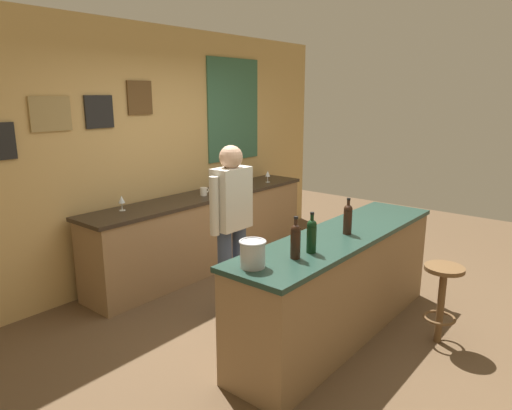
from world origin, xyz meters
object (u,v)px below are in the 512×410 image
(bar_stool, at_px, (442,291))
(wine_bottle_a, at_px, (296,240))
(bartender, at_px, (232,220))
(wine_bottle_b, at_px, (312,235))
(wine_glass_b, at_px, (268,174))
(wine_glass_a, at_px, (122,200))
(coffee_mug, at_px, (204,191))
(wine_bottle_c, at_px, (348,218))
(ice_bucket, at_px, (253,253))

(bar_stool, relative_size, wine_bottle_a, 2.22)
(bartender, xyz_separation_m, wine_bottle_b, (-0.24, -1.01, 0.12))
(wine_glass_b, bearing_deg, wine_bottle_a, -138.23)
(wine_glass_a, height_order, coffee_mug, wine_glass_a)
(coffee_mug, bearing_deg, wine_bottle_c, -99.65)
(wine_bottle_c, relative_size, coffee_mug, 2.45)
(ice_bucket, distance_m, wine_glass_a, 2.11)
(wine_bottle_a, height_order, ice_bucket, wine_bottle_a)
(coffee_mug, bearing_deg, bartender, -122.81)
(ice_bucket, bearing_deg, wine_glass_b, 36.23)
(wine_glass_a, distance_m, coffee_mug, 1.04)
(wine_glass_a, bearing_deg, wine_bottle_b, -87.47)
(bartender, xyz_separation_m, ice_bucket, (-0.74, -0.87, 0.08))
(wine_bottle_b, bearing_deg, wine_glass_b, 44.40)
(bartender, bearing_deg, ice_bucket, -130.46)
(bartender, xyz_separation_m, wine_bottle_a, (-0.41, -0.99, 0.12))
(bartender, bearing_deg, bar_stool, -66.13)
(bar_stool, xyz_separation_m, wine_glass_b, (1.08, 2.69, 0.55))
(wine_bottle_b, relative_size, ice_bucket, 1.63)
(bartender, xyz_separation_m, wine_glass_b, (1.83, 1.01, 0.07))
(wine_bottle_a, distance_m, wine_glass_b, 3.01)
(wine_glass_a, xyz_separation_m, wine_glass_b, (2.16, -0.19, 0.00))
(ice_bucket, xyz_separation_m, wine_glass_b, (2.57, 1.88, -0.01))
(bar_stool, relative_size, wine_bottle_c, 2.22)
(wine_glass_a, relative_size, wine_glass_b, 1.00)
(wine_bottle_c, bearing_deg, wine_glass_b, 53.48)
(bar_stool, height_order, wine_bottle_b, wine_bottle_b)
(wine_bottle_a, distance_m, ice_bucket, 0.35)
(wine_bottle_b, bearing_deg, bar_stool, -34.27)
(wine_glass_a, bearing_deg, bartender, -74.32)
(wine_glass_b, bearing_deg, bar_stool, -111.92)
(bar_stool, bearing_deg, ice_bucket, 151.26)
(wine_glass_a, bearing_deg, bar_stool, -69.45)
(bar_stool, xyz_separation_m, wine_glass_a, (-1.08, 2.88, 0.55))
(wine_bottle_b, bearing_deg, wine_bottle_c, 2.10)
(bar_stool, bearing_deg, coffee_mug, 90.98)
(bar_stool, distance_m, coffee_mug, 2.80)
(bartender, distance_m, coffee_mug, 1.28)
(wine_bottle_a, bearing_deg, wine_glass_b, 41.77)
(wine_glass_b, bearing_deg, bartender, -150.98)
(ice_bucket, height_order, wine_glass_a, ice_bucket)
(wine_bottle_c, xyz_separation_m, coffee_mug, (0.35, 2.07, -0.11))
(wine_bottle_a, distance_m, wine_bottle_b, 0.18)
(bartender, bearing_deg, wine_bottle_b, -103.36)
(bar_stool, distance_m, wine_glass_b, 2.96)
(bar_stool, relative_size, ice_bucket, 3.62)
(wine_bottle_c, relative_size, wine_glass_a, 1.97)
(bar_stool, distance_m, ice_bucket, 1.78)
(wine_bottle_c, distance_m, wine_glass_b, 2.49)
(bar_stool, xyz_separation_m, coffee_mug, (-0.05, 2.76, 0.49))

